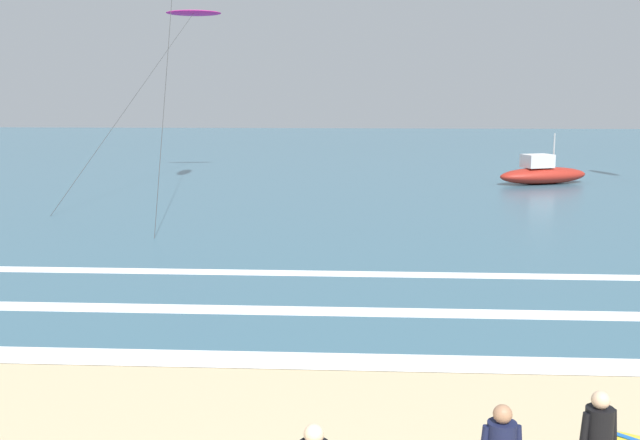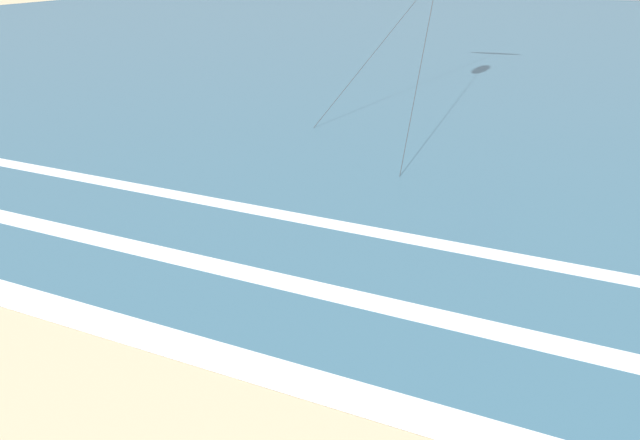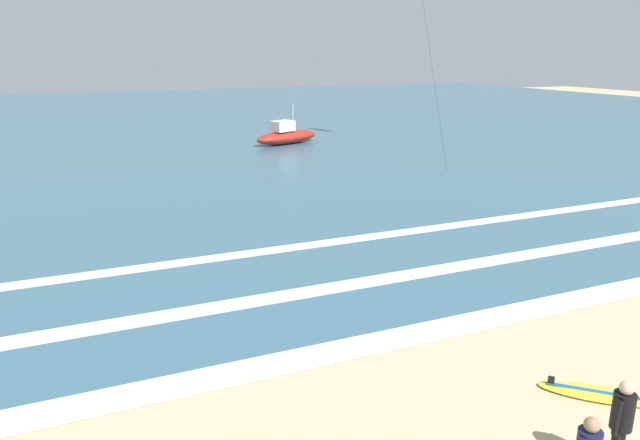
% 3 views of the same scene
% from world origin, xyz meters
% --- Properties ---
extents(wave_foam_mid_break, '(42.34, 0.71, 0.01)m').
position_xyz_m(wave_foam_mid_break, '(-0.43, 11.05, 0.01)').
color(wave_foam_mid_break, white).
rests_on(wave_foam_mid_break, ocean_surface).
extents(wave_foam_outer_break, '(42.65, 0.63, 0.01)m').
position_xyz_m(wave_foam_outer_break, '(-0.70, 14.66, 0.01)').
color(wave_foam_outer_break, white).
rests_on(wave_foam_outer_break, ocean_surface).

